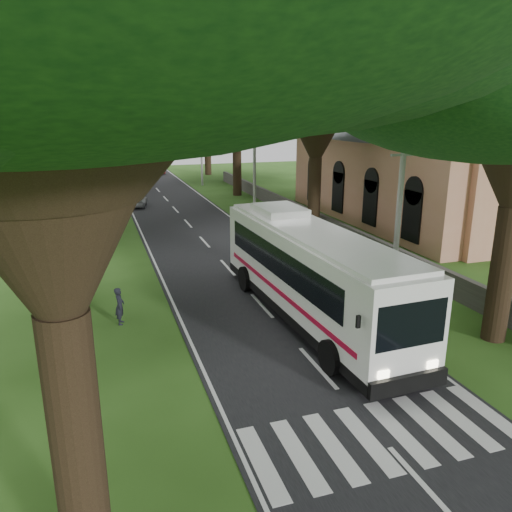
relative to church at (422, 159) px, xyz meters
name	(u,v)px	position (x,y,z in m)	size (l,w,h in m)	color
ground	(345,399)	(-17.86, -21.55, -4.91)	(140.00, 140.00, 0.00)	#284D16
road	(190,226)	(-17.86, 3.45, -4.90)	(8.00, 120.00, 0.04)	black
crosswalk	(380,437)	(-17.86, -23.55, -4.91)	(8.00, 3.00, 0.01)	silver
property_wall	(304,214)	(-8.86, 2.45, -4.31)	(0.35, 50.00, 1.20)	#383533
church	(422,159)	(0.00, 0.00, 0.00)	(14.00, 24.00, 11.60)	tan
pole_near	(398,217)	(-12.36, -15.55, -0.73)	(1.60, 0.24, 8.00)	gray
pole_mid	(255,168)	(-12.36, 4.45, -0.73)	(1.60, 0.24, 8.00)	gray
pole_far	(201,150)	(-12.36, 24.45, -0.73)	(1.60, 0.24, 8.00)	gray
tree_l_mida	(52,55)	(-25.86, -9.55, 5.88)	(12.58, 12.58, 13.63)	black
tree_l_midb	(72,60)	(-25.36, 8.45, 7.29)	(13.94, 13.94, 15.31)	black
tree_l_far	(65,66)	(-26.36, 26.45, 8.22)	(14.13, 14.13, 16.30)	black
tree_r_mida	(318,75)	(-9.86, -1.55, 5.88)	(12.48, 12.48, 13.62)	black
tree_r_midb	(236,61)	(-10.36, 16.45, 8.31)	(16.39, 16.39, 16.79)	black
tree_r_far	(206,85)	(-9.36, 34.45, 6.79)	(15.39, 15.39, 15.06)	black
coach_bus	(310,271)	(-16.40, -15.45, -2.79)	(3.57, 13.47, 3.94)	white
distant_car_a	(138,200)	(-20.86, 13.13, -4.27)	(1.44, 3.57, 1.22)	#9E9EA2
distant_car_b	(128,181)	(-20.81, 26.32, -4.21)	(1.42, 4.08, 1.34)	navy
distant_car_c	(157,169)	(-15.91, 37.88, -4.23)	(1.81, 4.45, 1.29)	maroon
pedestrian	(120,306)	(-24.08, -13.56, -4.12)	(0.58, 0.38, 1.59)	black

